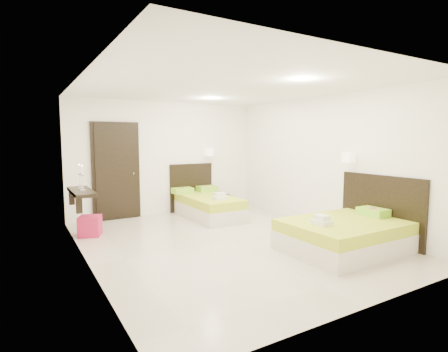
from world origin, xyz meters
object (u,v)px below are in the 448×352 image
bed_single (207,204)px  ottoman (90,226)px  bed_double (347,233)px  nightstand (223,202)px

bed_single → ottoman: 2.58m
bed_double → nightstand: bearing=90.8°
nightstand → ottoman: (-3.31, -0.87, 0.01)m
bed_double → ottoman: size_ratio=5.04×
bed_single → ottoman: size_ratio=5.07×
bed_double → ottoman: 4.45m
bed_double → ottoman: (-3.36, 2.92, -0.09)m
bed_double → nightstand: size_ratio=4.65×
bed_single → ottoman: bed_single is taller
bed_single → nightstand: bearing=36.4°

